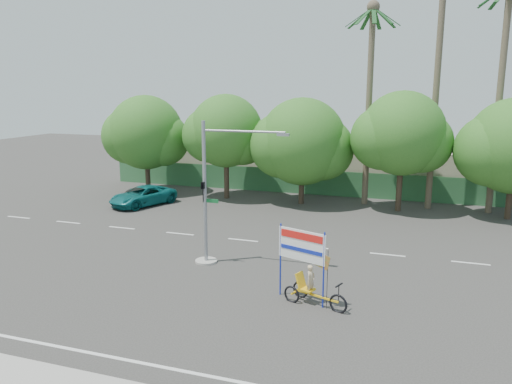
% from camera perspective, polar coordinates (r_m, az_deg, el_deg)
% --- Properties ---
extents(ground, '(120.00, 120.00, 0.00)m').
position_cam_1_polar(ground, '(20.88, -3.88, -12.26)').
color(ground, '#33302D').
rests_on(ground, ground).
extents(fence, '(38.00, 0.08, 2.00)m').
position_cam_1_polar(fence, '(40.48, 7.73, 1.03)').
color(fence, '#336B3D').
rests_on(fence, ground).
extents(building_left, '(12.00, 8.00, 4.00)m').
position_cam_1_polar(building_left, '(47.37, -3.16, 3.92)').
color(building_left, beige).
rests_on(building_left, ground).
extents(building_right, '(14.00, 8.00, 3.60)m').
position_cam_1_polar(building_right, '(44.11, 19.16, 2.43)').
color(building_right, beige).
rests_on(building_right, ground).
extents(tree_far_left, '(7.14, 6.00, 7.96)m').
position_cam_1_polar(tree_far_left, '(41.70, -12.52, 6.40)').
color(tree_far_left, '#473828').
rests_on(tree_far_left, ground).
extents(tree_left, '(6.66, 5.60, 8.07)m').
position_cam_1_polar(tree_left, '(38.55, -3.51, 6.68)').
color(tree_left, '#473828').
rests_on(tree_left, ground).
extents(tree_center, '(7.62, 6.40, 7.85)m').
position_cam_1_polar(tree_center, '(36.80, 5.23, 5.47)').
color(tree_center, '#473828').
rests_on(tree_center, ground).
extents(tree_right, '(6.90, 5.80, 8.36)m').
position_cam_1_polar(tree_right, '(35.77, 16.30, 6.11)').
color(tree_right, '#473828').
rests_on(tree_right, ground).
extents(palm_tall, '(3.73, 3.79, 17.45)m').
position_cam_1_polar(palm_tall, '(37.15, 20.13, 14.15)').
color(palm_tall, '#70604C').
rests_on(palm_tall, ground).
extents(palm_mid, '(3.73, 3.79, 15.45)m').
position_cam_1_polar(palm_mid, '(37.39, 26.27, 12.01)').
color(palm_mid, '#70604C').
rests_on(palm_mid, ground).
extents(palm_short, '(3.73, 3.79, 14.45)m').
position_cam_1_polar(palm_short, '(37.29, 12.88, 12.08)').
color(palm_short, '#70604C').
rests_on(palm_short, ground).
extents(traffic_signal, '(4.72, 1.10, 7.00)m').
position_cam_1_polar(traffic_signal, '(24.25, -5.21, -1.55)').
color(traffic_signal, gray).
rests_on(traffic_signal, ground).
extents(trike_billboard, '(3.03, 1.37, 3.14)m').
position_cam_1_polar(trike_billboard, '(20.26, 5.92, -9.21)').
color(trike_billboard, black).
rests_on(trike_billboard, ground).
extents(pickup_truck, '(4.06, 5.58, 1.41)m').
position_cam_1_polar(pickup_truck, '(37.63, -12.80, -0.44)').
color(pickup_truck, '#0D6161').
rests_on(pickup_truck, ground).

